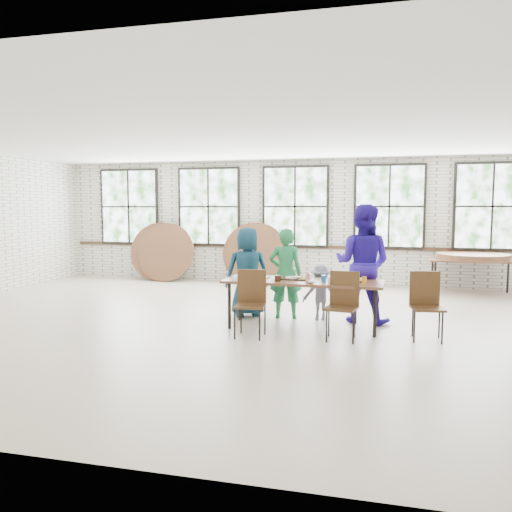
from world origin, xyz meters
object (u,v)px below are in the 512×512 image
at_px(chair_near_left, 251,297).
at_px(storage_table, 472,262).
at_px(chair_near_right, 343,300).
at_px(dining_table, 303,284).

height_order(chair_near_left, storage_table, chair_near_left).
bearing_deg(storage_table, chair_near_right, -118.60).
bearing_deg(dining_table, chair_near_right, -34.92).
relative_size(chair_near_right, storage_table, 0.53).
height_order(chair_near_right, storage_table, chair_near_right).
xyz_separation_m(dining_table, storage_table, (3.09, 3.96, -0.00)).
xyz_separation_m(chair_near_right, storage_table, (2.46, 4.44, 0.13)).
relative_size(chair_near_left, chair_near_right, 1.00).
bearing_deg(dining_table, chair_near_left, -135.32).
bearing_deg(chair_near_left, chair_near_right, -0.41).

